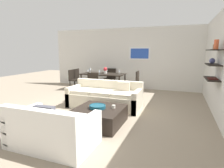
{
  "coord_description": "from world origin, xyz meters",
  "views": [
    {
      "loc": [
        2.15,
        -4.63,
        1.67
      ],
      "look_at": [
        0.32,
        0.2,
        0.75
      ],
      "focal_mm": 29.53,
      "sensor_mm": 36.0,
      "label": 1
    }
  ],
  "objects": [
    {
      "name": "wine_glass_left_far",
      "position": [
        -1.59,
        2.55,
        0.89
      ],
      "size": [
        0.07,
        0.07,
        0.19
      ],
      "color": "silver",
      "rests_on": "dining_table"
    },
    {
      "name": "dining_chair_foot",
      "position": [
        -0.92,
        1.59,
        0.5
      ],
      "size": [
        0.44,
        0.44,
        0.88
      ],
      "color": "black",
      "rests_on": "ground"
    },
    {
      "name": "dining_chair_left_far",
      "position": [
        -2.23,
        2.64,
        0.5
      ],
      "size": [
        0.44,
        0.44,
        0.88
      ],
      "color": "black",
      "rests_on": "ground"
    },
    {
      "name": "wine_glass_right_far",
      "position": [
        -0.25,
        2.55,
        0.85
      ],
      "size": [
        0.07,
        0.07,
        0.14
      ],
      "color": "silver",
      "rests_on": "dining_table"
    },
    {
      "name": "candle_jar",
      "position": [
        0.75,
        -0.82,
        0.42
      ],
      "size": [
        0.08,
        0.08,
        0.08
      ],
      "primitive_type": "cylinder",
      "color": "silver",
      "rests_on": "coffee_table"
    },
    {
      "name": "dining_table",
      "position": [
        -0.92,
        2.44,
        0.68
      ],
      "size": [
        1.81,
        0.88,
        0.75
      ],
      "color": "black",
      "rests_on": "ground"
    },
    {
      "name": "loveseat_white",
      "position": [
        0.08,
        -2.14,
        0.29
      ],
      "size": [
        1.49,
        0.9,
        0.78
      ],
      "color": "white",
      "rests_on": "ground"
    },
    {
      "name": "dining_chair_head",
      "position": [
        -0.92,
        3.29,
        0.5
      ],
      "size": [
        0.44,
        0.44,
        0.88
      ],
      "color": "black",
      "rests_on": "ground"
    },
    {
      "name": "decorative_bowl",
      "position": [
        0.4,
        -0.94,
        0.42
      ],
      "size": [
        0.38,
        0.38,
        0.08
      ],
      "color": "navy",
      "rests_on": "coffee_table"
    },
    {
      "name": "wine_glass_head",
      "position": [
        -0.92,
        2.82,
        0.85
      ],
      "size": [
        0.07,
        0.07,
        0.15
      ],
      "color": "silver",
      "rests_on": "dining_table"
    },
    {
      "name": "back_wall_unit",
      "position": [
        0.3,
        3.53,
        1.35
      ],
      "size": [
        8.4,
        0.09,
        2.7
      ],
      "color": "silver",
      "rests_on": "ground"
    },
    {
      "name": "sofa_beige",
      "position": [
        0.04,
        0.34,
        0.29
      ],
      "size": [
        2.17,
        0.9,
        0.78
      ],
      "color": "beige",
      "rests_on": "ground"
    },
    {
      "name": "ground_plane",
      "position": [
        0.0,
        0.0,
        0.0
      ],
      "size": [
        18.0,
        18.0,
        0.0
      ],
      "primitive_type": "plane",
      "color": "gray"
    },
    {
      "name": "right_wall_shelf_unit",
      "position": [
        3.03,
        0.6,
        1.35
      ],
      "size": [
        0.34,
        8.2,
        2.7
      ],
      "color": "silver",
      "rests_on": "ground"
    },
    {
      "name": "wine_glass_foot",
      "position": [
        -0.92,
        2.06,
        0.87
      ],
      "size": [
        0.07,
        0.07,
        0.17
      ],
      "color": "silver",
      "rests_on": "dining_table"
    },
    {
      "name": "dining_chair_right_far",
      "position": [
        0.39,
        2.64,
        0.5
      ],
      "size": [
        0.44,
        0.44,
        0.88
      ],
      "color": "black",
      "rests_on": "ground"
    },
    {
      "name": "coffee_table",
      "position": [
        0.43,
        -0.94,
        0.19
      ],
      "size": [
        1.07,
        1.08,
        0.38
      ],
      "color": "black",
      "rests_on": "ground"
    },
    {
      "name": "centerpiece_vase",
      "position": [
        -0.83,
        2.47,
        0.89
      ],
      "size": [
        0.16,
        0.16,
        0.26
      ],
      "color": "silver",
      "rests_on": "dining_table"
    },
    {
      "name": "wine_glass_left_near",
      "position": [
        -1.59,
        2.33,
        0.85
      ],
      "size": [
        0.07,
        0.07,
        0.14
      ],
      "color": "silver",
      "rests_on": "dining_table"
    },
    {
      "name": "dining_chair_left_near",
      "position": [
        -2.23,
        2.24,
        0.5
      ],
      "size": [
        0.44,
        0.44,
        0.88
      ],
      "color": "black",
      "rests_on": "ground"
    }
  ]
}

